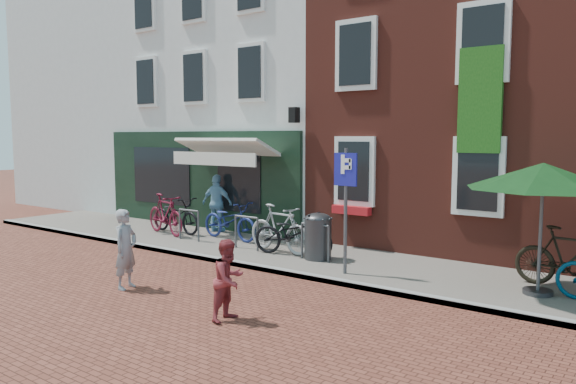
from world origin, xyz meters
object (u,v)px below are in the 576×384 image
Objects in this scene: cafe_person at (217,203)px; bicycle_4 at (293,234)px; litter_bin at (318,234)px; bicycle_3 at (279,229)px; parking_sign at (346,190)px; bicycle_2 at (230,221)px; parasol at (543,171)px; bicycle_0 at (176,215)px; woman at (126,249)px; bicycle_1 at (165,214)px; boy at (229,280)px; bicycle_5 at (569,259)px.

cafe_person reaches higher than bicycle_4.
bicycle_3 is (-1.13, 0.05, -0.01)m from litter_bin.
parking_sign is 1.29× the size of bicycle_2.
parking_sign is 1.29× the size of bicycle_4.
parasol is at bearing -0.53° from litter_bin.
parking_sign is at bearing -102.25° from bicycle_2.
bicycle_0 is 1.03× the size of bicycle_3.
parasol is (3.46, 0.74, 0.47)m from parking_sign.
bicycle_0 is at bearing 23.74° from woman.
woman is at bearing -125.92° from bicycle_1.
woman is at bearing 83.82° from boy.
litter_bin is 0.57× the size of bicycle_0.
woman is at bearing 128.67° from bicycle_5.
cafe_person reaches higher than bicycle_3.
bicycle_0 is 1.03× the size of bicycle_5.
cafe_person is at bearing 63.07° from bicycle_2.
bicycle_1 and bicycle_5 have the same top height.
bicycle_2 is at bearing -62.81° from bicycle_1.
bicycle_4 is at bearing -98.45° from bicycle_2.
bicycle_1 is at bearing 43.44° from cafe_person.
parking_sign is 3.57m from parasol.
parasol is 1.73× the size of woman.
bicycle_5 is (10.14, 0.51, 0.00)m from bicycle_1.
woman is at bearing -134.19° from parking_sign.
cafe_person is 0.85× the size of bicycle_2.
bicycle_3 is at bearing 24.61° from boy.
bicycle_2 is at bearing 3.03° from woman.
parasol is 7.97m from bicycle_2.
boy is at bearing -110.34° from bicycle_1.
parasol reaches higher than boy.
bicycle_1 is at bearing 179.32° from parasol.
bicycle_3 is (4.03, -0.02, 0.00)m from bicycle_1.
cafe_person is (-2.48, 5.08, 0.18)m from woman.
bicycle_4 is 5.68m from bicycle_5.
parking_sign is 4.22m from bicycle_5.
parking_sign is 1.68× the size of woman.
bicycle_3 is at bearing 67.23° from bicycle_4.
bicycle_5 is at bearing 6.64° from litter_bin.
bicycle_1 is at bearing 98.57° from bicycle_5.
bicycle_5 is (3.83, 1.36, -1.12)m from parking_sign.
parking_sign reaches higher than litter_bin.
parking_sign is 1.29× the size of bicycle_0.
bicycle_4 is (0.47, -0.09, -0.06)m from bicycle_3.
bicycle_1 is 4.03m from bicycle_3.
woman is at bearing 105.98° from cafe_person.
bicycle_5 is (6.11, 0.53, 0.00)m from bicycle_3.
bicycle_2 is 2.10m from bicycle_3.
bicycle_0 is 10.11m from bicycle_5.
bicycle_1 is (-0.04, -0.35, 0.06)m from bicycle_0.
bicycle_5 is at bearing -71.28° from woman.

